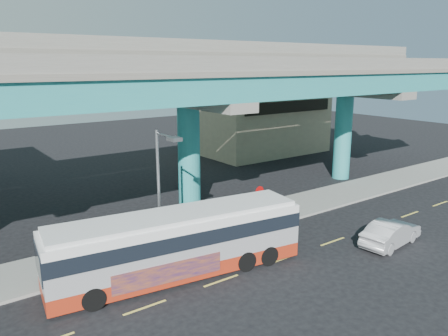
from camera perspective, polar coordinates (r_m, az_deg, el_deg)
ground at (r=24.04m, az=7.13°, el=-11.49°), size 120.00×120.00×0.00m
sidewalk at (r=27.93m, az=-0.65°, el=-7.57°), size 70.00×4.00×0.15m
lane_markings at (r=23.85m, az=7.63°, el=-11.71°), size 58.00×0.12×0.01m
viaduct at (r=29.09m, az=-4.90°, el=11.54°), size 52.00×12.40×11.70m
building_beige at (r=51.37m, az=4.44°, el=6.09°), size 14.00×10.23×7.00m
transit_bus at (r=21.44m, az=-5.96°, el=-9.51°), size 12.76×4.31×3.22m
sedan at (r=26.82m, az=20.97°, el=-7.92°), size 2.50×4.77×1.46m
street_lamp at (r=22.43m, az=-7.98°, el=-0.94°), size 0.50×2.24×6.70m
stop_sign at (r=27.60m, az=4.63°, el=-3.75°), size 0.75×0.11×2.50m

